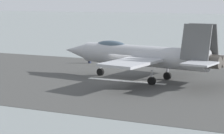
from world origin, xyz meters
The scene contains 5 objects.
ground_plane centered at (0.00, 0.00, 0.00)m, with size 400.00×400.00×0.00m, color gray.
runway_strip centered at (-0.02, 0.00, 0.01)m, with size 240.00×26.00×0.02m.
fighter_jet centered at (-1.99, -1.12, 2.47)m, with size 18.06×14.16×5.67m.
crew_person centered at (8.00, -9.21, 0.81)m, with size 0.55×0.50×1.63m.
marker_cone_mid centered at (4.45, -12.85, 0.28)m, with size 0.44×0.44×0.55m, color orange.
Camera 1 is at (-17.33, 38.73, 7.84)m, focal length 71.45 mm.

